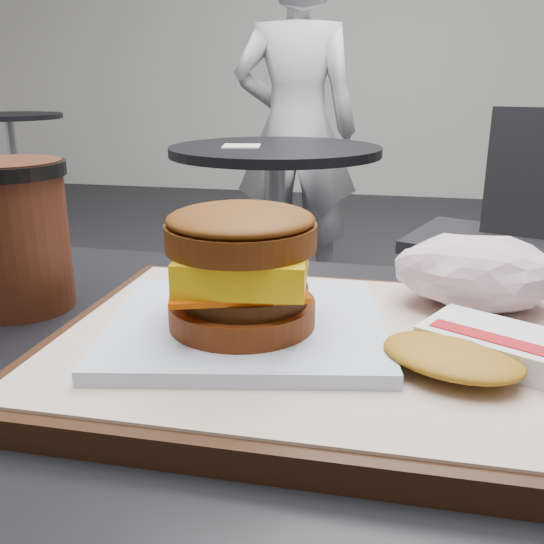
{
  "coord_description": "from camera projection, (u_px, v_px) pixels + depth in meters",
  "views": [
    {
      "loc": [
        0.06,
        -0.33,
        0.96
      ],
      "look_at": [
        -0.02,
        0.05,
        0.83
      ],
      "focal_mm": 40.0,
      "sensor_mm": 36.0,
      "label": 1
    }
  ],
  "objects": [
    {
      "name": "hash_brown",
      "position": [
        477.0,
        350.0,
        0.38
      ],
      "size": [
        0.13,
        0.12,
        0.02
      ],
      "color": "white",
      "rests_on": "serving_tray"
    },
    {
      "name": "napkin",
      "position": [
        241.0,
        146.0,
        1.97
      ],
      "size": [
        0.14,
        0.14,
        0.0
      ],
      "primitive_type": "cube",
      "rotation": [
        0.0,
        0.0,
        0.17
      ],
      "color": "white",
      "rests_on": "neighbor_table"
    },
    {
      "name": "crumpled_wrapper",
      "position": [
        476.0,
        272.0,
        0.47
      ],
      "size": [
        0.12,
        0.1,
        0.05
      ],
      "primitive_type": null,
      "color": "white",
      "rests_on": "serving_tray"
    },
    {
      "name": "serving_tray",
      "position": [
        323.0,
        350.0,
        0.42
      ],
      "size": [
        0.38,
        0.28,
        0.02
      ],
      "color": "black",
      "rests_on": "customer_table"
    },
    {
      "name": "neighbor_table",
      "position": [
        275.0,
        206.0,
        2.05
      ],
      "size": [
        0.7,
        0.7,
        0.75
      ],
      "color": "black",
      "rests_on": "ground"
    },
    {
      "name": "breakfast_sandwich",
      "position": [
        243.0,
        282.0,
        0.41
      ],
      "size": [
        0.22,
        0.2,
        0.09
      ],
      "color": "white",
      "rests_on": "serving_tray"
    },
    {
      "name": "neighbor_chair",
      "position": [
        505.0,
        228.0,
        1.92
      ],
      "size": [
        0.65,
        0.54,
        0.88
      ],
      "color": "#9B9BA0",
      "rests_on": "ground"
    },
    {
      "name": "bg_table_mid",
      "position": [
        12.0,
        144.0,
        3.9
      ],
      "size": [
        0.66,
        0.66,
        0.75
      ],
      "color": "black",
      "rests_on": "ground"
    },
    {
      "name": "coffee_cup",
      "position": [
        14.0,
        231.0,
        0.51
      ],
      "size": [
        0.1,
        0.1,
        0.13
      ],
      "color": "#401A0F",
      "rests_on": "customer_table"
    },
    {
      "name": "patron",
      "position": [
        296.0,
        131.0,
        2.65
      ],
      "size": [
        0.58,
        0.42,
        1.49
      ],
      "primitive_type": "imported",
      "rotation": [
        0.0,
        0.0,
        3.26
      ],
      "color": "silver",
      "rests_on": "ground"
    }
  ]
}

